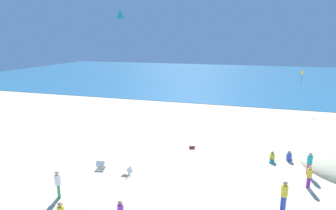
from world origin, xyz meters
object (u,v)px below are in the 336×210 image
person_1 (310,162)px  kite_teal (120,14)px  person_2 (289,157)px  person_3 (58,182)px  person_0 (284,194)px  cooler_box (192,146)px  beach_chair_near_camera (128,171)px  kite_yellow (302,73)px  beach_chair_far_left (101,164)px  person_7 (309,175)px  person_5 (272,158)px

person_1 → kite_teal: (-14.61, 2.76, 9.92)m
person_2 → person_3: bearing=146.9°
person_0 → kite_teal: bearing=116.2°
cooler_box → kite_teal: 12.40m
beach_chair_near_camera → kite_yellow: bearing=-112.8°
beach_chair_near_camera → cooler_box: 6.64m
person_3 → kite_yellow: (16.52, 26.45, 3.67)m
kite_yellow → kite_teal: kite_teal is taller
person_1 → kite_yellow: (2.29, 19.53, 3.68)m
person_0 → kite_teal: (-12.56, 7.38, 9.88)m
person_3 → cooler_box: bearing=-167.5°
cooler_box → person_1: size_ratio=0.34×
beach_chair_far_left → person_7: bearing=-97.1°
beach_chair_near_camera → person_3: size_ratio=0.41×
person_1 → person_7: bearing=-123.1°
beach_chair_near_camera → person_0: size_ratio=0.40×
person_2 → person_0: bearing=-166.8°
person_7 → kite_teal: 18.03m
beach_chair_near_camera → person_7: person_7 is taller
person_5 → beach_chair_near_camera: bearing=-54.3°
person_2 → person_3: size_ratio=0.46×
beach_chair_near_camera → kite_yellow: kite_yellow is taller
kite_yellow → cooler_box: bearing=-122.1°
person_0 → person_1: 5.06m
cooler_box → kite_yellow: bearing=57.9°
person_0 → person_7: person_0 is taller
person_7 → beach_chair_far_left: bearing=-123.6°
person_0 → cooler_box: bearing=98.3°
cooler_box → person_1: bearing=-16.5°
cooler_box → person_1: 8.78m
beach_chair_far_left → cooler_box: 7.64m
person_7 → beach_chair_near_camera: bearing=-120.6°
cooler_box → person_3: bearing=-121.8°
person_1 → person_3: bearing=-176.7°
cooler_box → beach_chair_near_camera: bearing=-118.7°
person_0 → kite_yellow: (4.35, 24.15, 3.65)m
person_1 → person_3: (-14.23, -6.92, 0.02)m
beach_chair_far_left → cooler_box: (5.41, 5.40, -0.14)m
cooler_box → person_0: size_ratio=0.33×
person_5 → cooler_box: bearing=-90.2°
person_2 → person_5: bearing=137.1°
person_7 → kite_yellow: (2.62, 21.28, 3.80)m
kite_teal → person_1: bearing=-10.7°
person_3 → kite_yellow: kite_yellow is taller
person_2 → kite_teal: (-13.68, 0.63, 10.57)m
person_7 → person_0: bearing=-69.7°
person_2 → beach_chair_near_camera: bearing=139.9°
person_3 → kite_teal: size_ratio=1.06×
person_2 → person_7: (0.61, -3.88, 0.53)m
beach_chair_far_left → person_3: person_3 is taller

